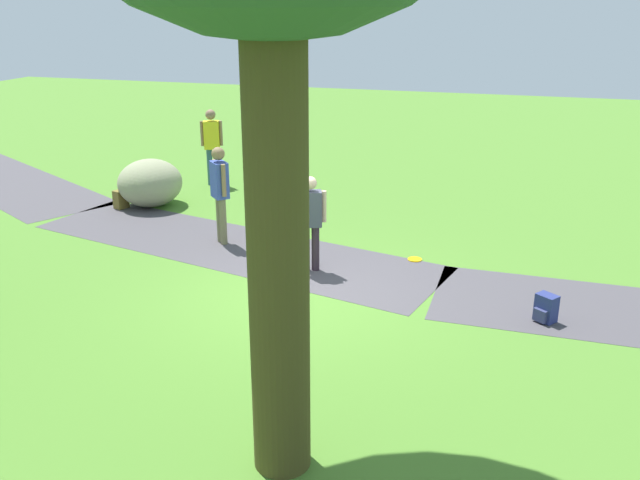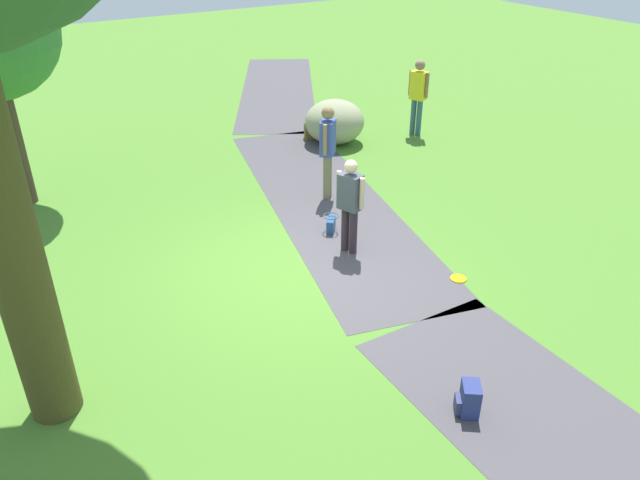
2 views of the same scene
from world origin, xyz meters
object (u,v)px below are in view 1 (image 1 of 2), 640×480
object	(u,v)px
lawn_boulder	(150,183)
woman_with_handbag	(310,217)
backpack_by_boulder	(121,199)
man_near_boulder	(220,188)
handbag_on_grass	(272,255)
frisbee_on_grass	(415,259)
spare_backpack_on_lawn	(546,309)
passerby_on_path	(212,141)

from	to	relation	value
lawn_boulder	woman_with_handbag	world-z (taller)	woman_with_handbag
backpack_by_boulder	man_near_boulder	bearing A→B (deg)	155.18
woman_with_handbag	man_near_boulder	distance (m)	2.14
woman_with_handbag	handbag_on_grass	distance (m)	1.08
handbag_on_grass	frisbee_on_grass	size ratio (longest dim) A/B	1.55
spare_backpack_on_lawn	woman_with_handbag	bearing A→B (deg)	-13.11
handbag_on_grass	spare_backpack_on_lawn	xyz separation A→B (m)	(-4.45, 0.98, 0.05)
lawn_boulder	woman_with_handbag	distance (m)	5.13
lawn_boulder	man_near_boulder	bearing A→B (deg)	144.77
woman_with_handbag	frisbee_on_grass	size ratio (longest dim) A/B	6.51
spare_backpack_on_lawn	backpack_by_boulder	bearing A→B (deg)	-19.46
lawn_boulder	spare_backpack_on_lawn	world-z (taller)	lawn_boulder
backpack_by_boulder	frisbee_on_grass	xyz separation A→B (m)	(-6.57, 1.25, -0.18)
passerby_on_path	spare_backpack_on_lawn	distance (m)	9.37
handbag_on_grass	backpack_by_boulder	distance (m)	4.73
handbag_on_grass	spare_backpack_on_lawn	distance (m)	4.56
man_near_boulder	spare_backpack_on_lawn	xyz separation A→B (m)	(-5.69, 1.68, -0.86)
lawn_boulder	passerby_on_path	xyz separation A→B (m)	(-0.55, -2.00, 0.55)
man_near_boulder	backpack_by_boulder	world-z (taller)	man_near_boulder
lawn_boulder	spare_backpack_on_lawn	bearing A→B (deg)	157.24
lawn_boulder	frisbee_on_grass	distance (m)	6.25
man_near_boulder	spare_backpack_on_lawn	world-z (taller)	man_near_boulder
woman_with_handbag	man_near_boulder	size ratio (longest dim) A/B	0.89
backpack_by_boulder	frisbee_on_grass	bearing A→B (deg)	169.24
man_near_boulder	passerby_on_path	world-z (taller)	passerby_on_path
man_near_boulder	backpack_by_boulder	distance (m)	3.42
man_near_boulder	passerby_on_path	xyz separation A→B (m)	(1.91, -3.74, 0.01)
frisbee_on_grass	woman_with_handbag	bearing A→B (deg)	31.00
frisbee_on_grass	lawn_boulder	bearing A→B (deg)	-14.84
handbag_on_grass	lawn_boulder	bearing A→B (deg)	-33.40
lawn_boulder	passerby_on_path	world-z (taller)	passerby_on_path
passerby_on_path	handbag_on_grass	xyz separation A→B (m)	(-3.15, 4.44, -0.92)
woman_with_handbag	backpack_by_boulder	bearing A→B (deg)	-23.91
handbag_on_grass	woman_with_handbag	bearing A→B (deg)	171.24
handbag_on_grass	frisbee_on_grass	distance (m)	2.47
man_near_boulder	passerby_on_path	bearing A→B (deg)	-62.98
lawn_boulder	frisbee_on_grass	bearing A→B (deg)	165.16
spare_backpack_on_lawn	frisbee_on_grass	bearing A→B (deg)	-40.61
passerby_on_path	handbag_on_grass	bearing A→B (deg)	125.33
passerby_on_path	frisbee_on_grass	bearing A→B (deg)	146.68
lawn_boulder	spare_backpack_on_lawn	size ratio (longest dim) A/B	4.62
lawn_boulder	backpack_by_boulder	bearing A→B (deg)	32.59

